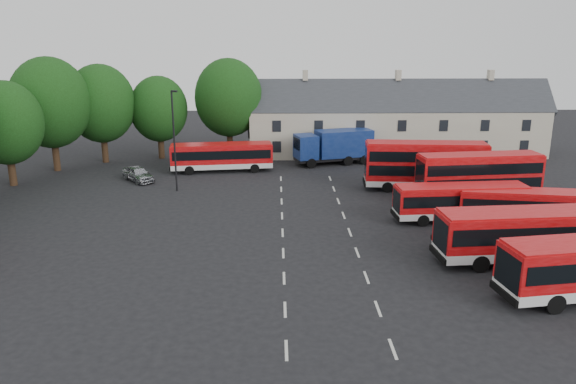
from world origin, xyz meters
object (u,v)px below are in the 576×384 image
bus_dd_south (479,175)px  silver_car (138,174)px  lamppost (174,138)px  box_truck (335,145)px

bus_dd_south → silver_car: bearing=159.5°
lamppost → box_truck: bearing=34.5°
box_truck → lamppost: (-15.86, -10.91, 2.85)m
silver_car → lamppost: size_ratio=0.47×
lamppost → bus_dd_south: bearing=-9.3°
bus_dd_south → box_truck: (-10.91, 15.27, -0.34)m
box_truck → silver_car: bearing=-176.2°
box_truck → silver_car: 21.62m
bus_dd_south → box_truck: bearing=119.5°
bus_dd_south → lamppost: size_ratio=1.16×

